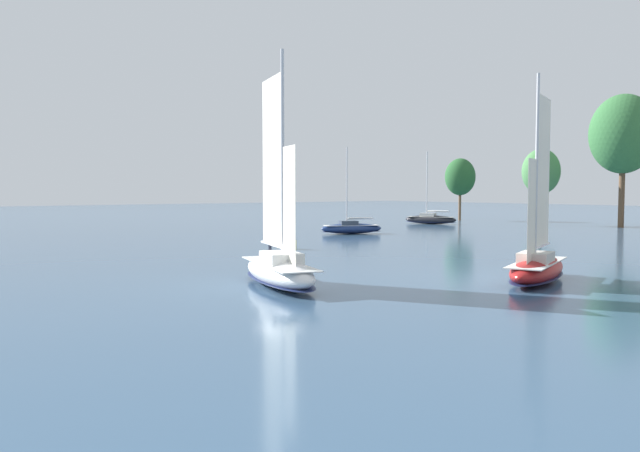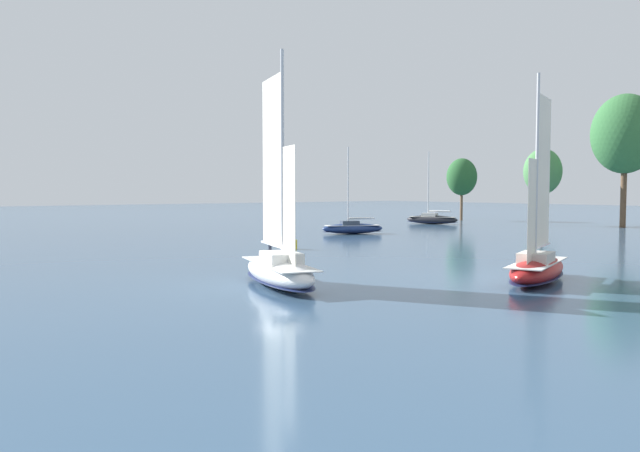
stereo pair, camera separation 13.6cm
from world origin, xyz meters
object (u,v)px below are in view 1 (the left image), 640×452
channel_buoy (290,240)px  tree_shore_center (623,134)px  sailboat_moored_mid_channel (430,219)px  sailboat_moored_near_marina (351,228)px  sailboat_main (279,268)px  tree_shore_right (460,177)px  tree_shore_left (541,172)px  sailboat_moored_far_slip (537,266)px

channel_buoy → tree_shore_center: bearing=87.9°
sailboat_moored_mid_channel → sailboat_moored_near_marina: bearing=-69.3°
sailboat_main → channel_buoy: size_ratio=6.41×
channel_buoy → sailboat_main: bearing=-36.4°
sailboat_moored_near_marina → channel_buoy: size_ratio=5.24×
sailboat_moored_mid_channel → tree_shore_right: bearing=110.7°
tree_shore_center → tree_shore_right: 29.24m
tree_shore_left → sailboat_moored_mid_channel: bearing=-139.9°
tree_shore_right → sailboat_moored_mid_channel: (5.02, -13.27, -7.09)m
tree_shore_left → sailboat_moored_mid_channel: size_ratio=1.02×
tree_shore_center → sailboat_main: bearing=-77.4°
sailboat_moored_near_marina → sailboat_moored_mid_channel: size_ratio=0.93×
sailboat_moored_near_marina → channel_buoy: sailboat_moored_near_marina is taller
tree_shore_center → sailboat_moored_far_slip: 64.28m
sailboat_moored_near_marina → sailboat_moored_far_slip: size_ratio=0.89×
tree_shore_center → sailboat_moored_mid_channel: bearing=-147.0°
tree_shore_left → channel_buoy: tree_shore_left is taller
tree_shore_left → sailboat_moored_far_slip: 64.49m
tree_shore_center → channel_buoy: bearing=-92.1°
sailboat_moored_near_marina → tree_shore_right: bearing=110.7°
sailboat_main → channel_buoy: 22.43m
tree_shore_left → channel_buoy: 54.82m
tree_shore_left → sailboat_moored_near_marina: (-3.57, -35.84, -7.65)m
tree_shore_left → tree_shore_center: size_ratio=0.61×
tree_shore_left → sailboat_main: size_ratio=0.90×
sailboat_moored_near_marina → sailboat_moored_far_slip: sailboat_moored_far_slip is taller
channel_buoy → sailboat_moored_near_marina: bearing=124.1°
sailboat_main → sailboat_moored_near_marina: bearing=134.0°
tree_shore_center → sailboat_moored_mid_channel: (-23.57, -15.32, -12.90)m
tree_shore_left → tree_shore_right: tree_shore_left is taller
tree_shore_right → sailboat_moored_mid_channel: bearing=-69.3°
tree_shore_left → sailboat_moored_far_slip: (34.77, -53.80, -7.40)m
tree_shore_left → channel_buoy: bearing=-81.0°
tree_shore_right → sailboat_moored_mid_channel: sailboat_moored_mid_channel is taller
tree_shore_center → tree_shore_right: size_ratio=1.74×
tree_shore_center → sailboat_moored_far_slip: size_ratio=1.58×
tree_shore_center → sailboat_moored_far_slip: tree_shore_center is taller
tree_shore_left → tree_shore_right: bearing=172.6°
sailboat_main → channel_buoy: (-18.05, 13.32, -0.23)m
sailboat_moored_near_marina → sailboat_moored_mid_channel: sailboat_moored_mid_channel is taller
sailboat_moored_near_marina → channel_buoy: bearing=-55.9°
channel_buoy → sailboat_moored_far_slip: bearing=-0.4°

